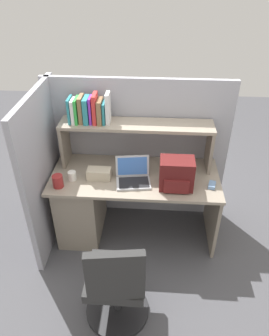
{
  "coord_description": "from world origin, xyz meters",
  "views": [
    {
      "loc": [
        0.17,
        -2.5,
        2.51
      ],
      "look_at": [
        0.0,
        -0.05,
        0.85
      ],
      "focal_mm": 34.49,
      "sensor_mm": 36.0,
      "label": 1
    }
  ],
  "objects_px": {
    "laptop": "(133,176)",
    "office_chair": "(116,287)",
    "backpack": "(177,174)",
    "tissue_box": "(99,174)",
    "computer_mouse": "(212,185)",
    "paper_cup": "(72,176)",
    "snack_canister": "(58,181)"
  },
  "relations": [
    {
      "from": "tissue_box",
      "to": "computer_mouse",
      "type": "bearing_deg",
      "value": -2.83
    },
    {
      "from": "laptop",
      "to": "office_chair",
      "type": "distance_m",
      "value": 0.99
    },
    {
      "from": "laptop",
      "to": "computer_mouse",
      "type": "distance_m",
      "value": 0.72
    },
    {
      "from": "laptop",
      "to": "computer_mouse",
      "type": "bearing_deg",
      "value": -2.97
    },
    {
      "from": "laptop",
      "to": "backpack",
      "type": "height_order",
      "value": "backpack"
    },
    {
      "from": "paper_cup",
      "to": "office_chair",
      "type": "relative_size",
      "value": 0.09
    },
    {
      "from": "computer_mouse",
      "to": "tissue_box",
      "type": "xyz_separation_m",
      "value": [
        -1.04,
        0.06,
        0.03
      ]
    },
    {
      "from": "snack_canister",
      "to": "office_chair",
      "type": "height_order",
      "value": "office_chair"
    },
    {
      "from": "backpack",
      "to": "office_chair",
      "type": "relative_size",
      "value": 0.32
    },
    {
      "from": "computer_mouse",
      "to": "paper_cup",
      "type": "distance_m",
      "value": 1.29
    },
    {
      "from": "paper_cup",
      "to": "laptop",
      "type": "bearing_deg",
      "value": 1.79
    },
    {
      "from": "computer_mouse",
      "to": "tissue_box",
      "type": "distance_m",
      "value": 1.04
    },
    {
      "from": "office_chair",
      "to": "backpack",
      "type": "bearing_deg",
      "value": -125.63
    },
    {
      "from": "backpack",
      "to": "computer_mouse",
      "type": "xyz_separation_m",
      "value": [
        0.33,
        0.03,
        -0.12
      ]
    },
    {
      "from": "backpack",
      "to": "paper_cup",
      "type": "xyz_separation_m",
      "value": [
        -0.96,
        0.05,
        -0.1
      ]
    },
    {
      "from": "laptop",
      "to": "paper_cup",
      "type": "relative_size",
      "value": 4.01
    },
    {
      "from": "backpack",
      "to": "snack_canister",
      "type": "xyz_separation_m",
      "value": [
        -1.06,
        -0.07,
        -0.08
      ]
    },
    {
      "from": "backpack",
      "to": "computer_mouse",
      "type": "bearing_deg",
      "value": 4.69
    },
    {
      "from": "backpack",
      "to": "tissue_box",
      "type": "height_order",
      "value": "backpack"
    },
    {
      "from": "paper_cup",
      "to": "tissue_box",
      "type": "bearing_deg",
      "value": 8.94
    },
    {
      "from": "tissue_box",
      "to": "office_chair",
      "type": "bearing_deg",
      "value": -74.13
    },
    {
      "from": "backpack",
      "to": "computer_mouse",
      "type": "relative_size",
      "value": 2.88
    },
    {
      "from": "office_chair",
      "to": "tissue_box",
      "type": "bearing_deg",
      "value": -82.01
    },
    {
      "from": "tissue_box",
      "to": "office_chair",
      "type": "relative_size",
      "value": 0.24
    },
    {
      "from": "laptop",
      "to": "office_chair",
      "type": "relative_size",
      "value": 0.37
    },
    {
      "from": "laptop",
      "to": "tissue_box",
      "type": "height_order",
      "value": "laptop"
    },
    {
      "from": "office_chair",
      "to": "snack_canister",
      "type": "bearing_deg",
      "value": -59.51
    },
    {
      "from": "backpack",
      "to": "office_chair",
      "type": "height_order",
      "value": "backpack"
    },
    {
      "from": "paper_cup",
      "to": "tissue_box",
      "type": "distance_m",
      "value": 0.25
    },
    {
      "from": "paper_cup",
      "to": "snack_canister",
      "type": "bearing_deg",
      "value": -131.54
    },
    {
      "from": "laptop",
      "to": "backpack",
      "type": "xyz_separation_m",
      "value": [
        0.39,
        -0.06,
        0.09
      ]
    },
    {
      "from": "backpack",
      "to": "tissue_box",
      "type": "relative_size",
      "value": 1.36
    }
  ]
}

